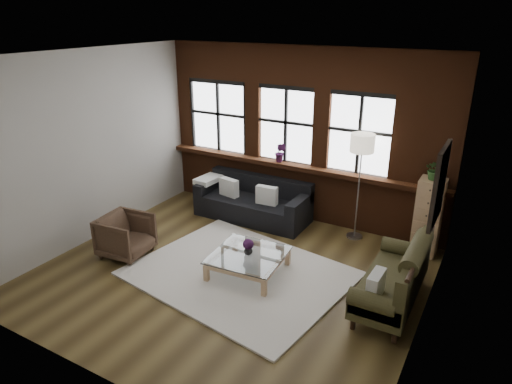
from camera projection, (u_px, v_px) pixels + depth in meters
The scene contains 26 objects.
floor at pixel (231, 273), 6.98m from camera, with size 5.50×5.50×0.00m, color #453419.
ceiling at pixel (226, 56), 5.79m from camera, with size 5.50×5.50×0.00m, color white.
wall_back at pixel (302, 135), 8.41m from camera, with size 5.50×5.50×0.00m, color #AEAAA2.
wall_front at pixel (88, 250), 4.36m from camera, with size 5.50×5.50×0.00m, color #AEAAA2.
wall_left at pixel (91, 148), 7.64m from camera, with size 5.00×5.00×0.00m, color #AEAAA2.
wall_right at pixel (435, 215), 5.13m from camera, with size 5.00×5.00×0.00m, color #AEAAA2.
brick_backwall at pixel (301, 136), 8.36m from camera, with size 5.50×0.12×3.20m, color #4F2612, non-canonical shape.
sill_ledge at pixel (297, 166), 8.49m from camera, with size 5.50×0.30×0.08m, color #4F2612.
window_left at pixel (219, 117), 9.14m from camera, with size 1.38×0.10×1.50m, color black, non-canonical shape.
window_mid at pixel (286, 126), 8.45m from camera, with size 1.38×0.10×1.50m, color black, non-canonical shape.
window_right at pixel (360, 135), 7.81m from camera, with size 1.38×0.10×1.50m, color black, non-canonical shape.
wall_poster at pixel (439, 185), 5.29m from camera, with size 0.05×0.74×0.94m, color black, non-canonical shape.
shag_rug at pixel (239, 273), 6.94m from camera, with size 3.07×2.41×0.03m, color silver.
dark_sofa at pixel (253, 199), 8.69m from camera, with size 2.17×0.88×0.78m, color black, non-canonical shape.
pillow_a at pixel (229, 187), 8.76m from camera, with size 0.40×0.14×0.34m, color silver.
pillow_b at pixel (267, 195), 8.38m from camera, with size 0.40×0.14×0.34m, color silver.
vintage_settee at pixel (392, 274), 6.08m from camera, with size 0.78×1.75×0.93m, color #363219, non-canonical shape.
pillow_settee at pixel (376, 285), 5.64m from camera, with size 0.14×0.38×0.34m, color silver.
armchair at pixel (126, 236), 7.40m from camera, with size 0.73×0.75×0.68m, color #402D20.
coffee_table at pixel (248, 264), 6.90m from camera, with size 1.05×1.05×0.35m, color tan, non-canonical shape.
vase at pixel (248, 250), 6.81m from camera, with size 0.13×0.13×0.14m, color #B2B2B2.
flowers at pixel (248, 244), 6.77m from camera, with size 0.16×0.16×0.16m, color #421745.
drawer_chest at pixel (428, 217), 7.35m from camera, with size 0.40×0.40×1.29m, color tan.
potted_plant_top at pixel (435, 170), 7.05m from camera, with size 0.30×0.26×0.33m, color #2D5923.
floor_lamp at pixel (359, 184), 7.73m from camera, with size 0.40×0.40×2.02m, color #A5A5A8, non-canonical shape.
sill_plant at pixel (280, 152), 8.54m from camera, with size 0.21×0.17×0.38m, color #421745.
Camera 1 is at (3.30, -5.06, 3.73)m, focal length 32.00 mm.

